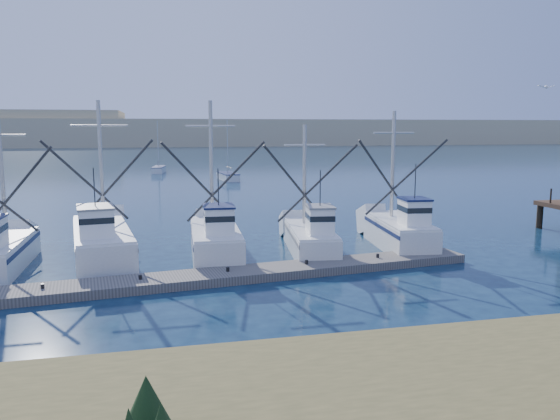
# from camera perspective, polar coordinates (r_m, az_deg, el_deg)

# --- Properties ---
(ground) EXTENTS (500.00, 500.00, 0.00)m
(ground) POSITION_cam_1_polar(r_m,az_deg,el_deg) (21.05, 10.27, -11.24)
(ground) COLOR #0C1D35
(ground) RESTS_ON ground
(floating_dock) EXTENTS (31.33, 5.91, 0.42)m
(floating_dock) POSITION_cam_1_polar(r_m,az_deg,el_deg) (25.36, -12.10, -7.34)
(floating_dock) COLOR slate
(floating_dock) RESTS_ON ground
(dune_ridge) EXTENTS (360.00, 60.00, 10.00)m
(dune_ridge) POSITION_cam_1_polar(r_m,az_deg,el_deg) (228.30, -10.98, 7.98)
(dune_ridge) COLOR tan
(dune_ridge) RESTS_ON ground
(trawler_fleet) EXTENTS (30.40, 9.71, 9.22)m
(trawler_fleet) POSITION_cam_1_polar(r_m,az_deg,el_deg) (30.09, -13.49, -3.31)
(trawler_fleet) COLOR white
(trawler_fleet) RESTS_ON ground
(sailboat_near) EXTENTS (2.40, 6.12, 8.10)m
(sailboat_near) POSITION_cam_1_polar(r_m,az_deg,el_deg) (74.22, -5.43, 3.50)
(sailboat_near) COLOR white
(sailboat_near) RESTS_ON ground
(sailboat_far) EXTENTS (2.34, 5.90, 8.10)m
(sailboat_far) POSITION_cam_1_polar(r_m,az_deg,el_deg) (88.14, -12.55, 4.15)
(sailboat_far) COLOR white
(sailboat_far) RESTS_ON ground
(flying_gull) EXTENTS (1.04, 0.19, 0.19)m
(flying_gull) POSITION_cam_1_polar(r_m,az_deg,el_deg) (33.79, 26.07, 11.49)
(flying_gull) COLOR white
(flying_gull) RESTS_ON ground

